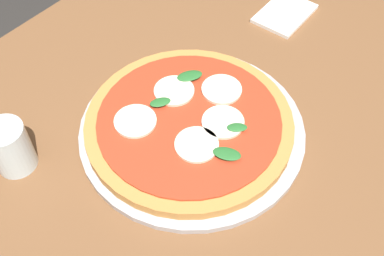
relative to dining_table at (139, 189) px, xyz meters
name	(u,v)px	position (x,y,z in m)	size (l,w,h in m)	color
dining_table	(139,189)	(0.00, 0.00, 0.00)	(1.53, 0.83, 0.76)	brown
serving_tray	(192,129)	(0.10, -0.04, 0.11)	(0.38, 0.38, 0.01)	#B2B2B7
pizza	(189,123)	(0.10, -0.04, 0.13)	(0.35, 0.35, 0.03)	#C6843F
napkin	(286,14)	(0.47, 0.00, 0.11)	(0.13, 0.09, 0.01)	white
glass_cup	(10,147)	(-0.13, 0.14, 0.15)	(0.06, 0.06, 0.09)	silver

